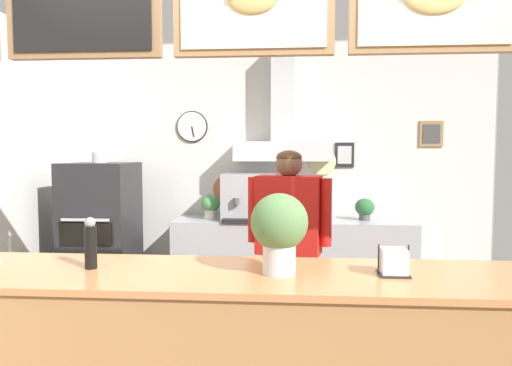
# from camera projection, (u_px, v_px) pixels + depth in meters

# --- Properties ---
(back_wall_assembly) EXTENTS (4.57, 2.84, 2.77)m
(back_wall_assembly) POSITION_uv_depth(u_px,v_px,m) (274.00, 164.00, 4.79)
(back_wall_assembly) COLOR gray
(back_wall_assembly) RESTS_ON ground_plane
(back_prep_counter) EXTENTS (2.37, 0.54, 0.93)m
(back_prep_counter) POSITION_uv_depth(u_px,v_px,m) (293.00, 266.00, 4.66)
(back_prep_counter) COLOR #A3A5AD
(back_prep_counter) RESTS_ON ground_plane
(pizza_oven) EXTENTS (0.63, 0.66, 1.60)m
(pizza_oven) POSITION_uv_depth(u_px,v_px,m) (101.00, 240.00, 4.50)
(pizza_oven) COLOR #232326
(pizza_oven) RESTS_ON ground_plane
(shop_worker) EXTENTS (0.59, 0.31, 1.62)m
(shop_worker) POSITION_uv_depth(u_px,v_px,m) (289.00, 256.00, 3.31)
(shop_worker) COLOR #232328
(shop_worker) RESTS_ON ground_plane
(espresso_machine) EXTENTS (0.53, 0.45, 0.46)m
(espresso_machine) POSITION_uv_depth(u_px,v_px,m) (249.00, 197.00, 4.62)
(espresso_machine) COLOR #A3A5AD
(espresso_machine) RESTS_ON back_prep_counter
(potted_oregano) EXTENTS (0.13, 0.13, 0.21)m
(potted_oregano) POSITION_uv_depth(u_px,v_px,m) (310.00, 208.00, 4.57)
(potted_oregano) COLOR #4C4C51
(potted_oregano) RESTS_ON back_prep_counter
(potted_sage) EXTENTS (0.19, 0.19, 0.22)m
(potted_sage) POSITION_uv_depth(u_px,v_px,m) (365.00, 208.00, 4.59)
(potted_sage) COLOR #4C4C51
(potted_sage) RESTS_ON back_prep_counter
(potted_basil) EXTENTS (0.19, 0.19, 0.25)m
(potted_basil) POSITION_uv_depth(u_px,v_px,m) (210.00, 205.00, 4.66)
(potted_basil) COLOR beige
(potted_basil) RESTS_ON back_prep_counter
(pepper_grinder) EXTENTS (0.06, 0.06, 0.24)m
(pepper_grinder) POSITION_uv_depth(u_px,v_px,m) (91.00, 243.00, 2.14)
(pepper_grinder) COLOR black
(pepper_grinder) RESTS_ON service_counter
(basil_vase) EXTENTS (0.25, 0.25, 0.36)m
(basil_vase) POSITION_uv_depth(u_px,v_px,m) (279.00, 229.00, 2.04)
(basil_vase) COLOR silver
(basil_vase) RESTS_ON service_counter
(napkin_holder) EXTENTS (0.14, 0.13, 0.13)m
(napkin_holder) POSITION_uv_depth(u_px,v_px,m) (393.00, 263.00, 2.03)
(napkin_holder) COLOR #262628
(napkin_holder) RESTS_ON service_counter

